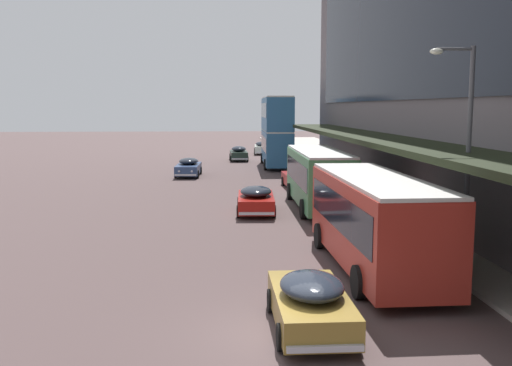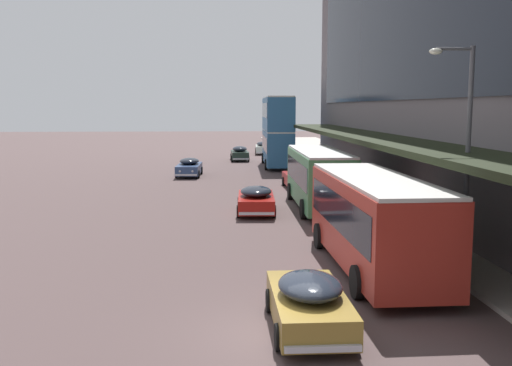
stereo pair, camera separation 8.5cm
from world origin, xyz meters
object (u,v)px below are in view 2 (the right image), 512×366
at_px(sedan_lead_near, 309,302).
at_px(sedan_lead_mid, 263,148).
at_px(transit_bus_kerbside_front, 319,175).
at_px(sedan_trailing_mid, 240,153).
at_px(street_lamp, 463,143).
at_px(sedan_trailing_near, 256,200).
at_px(sedan_oncoming_front, 189,167).
at_px(transit_bus_kerbside_rear, 277,129).
at_px(sedan_far_back, 299,177).
at_px(transit_bus_kerbside_far, 374,217).

height_order(sedan_lead_near, sedan_lead_mid, sedan_lead_mid).
relative_size(sedan_lead_near, sedan_lead_mid, 0.88).
height_order(transit_bus_kerbside_front, sedan_lead_mid, transit_bus_kerbside_front).
height_order(sedan_trailing_mid, street_lamp, street_lamp).
relative_size(sedan_trailing_near, sedan_lead_mid, 0.94).
relative_size(sedan_lead_near, sedan_oncoming_front, 0.89).
xyz_separation_m(transit_bus_kerbside_rear, sedan_trailing_mid, (-3.32, 6.32, -2.75)).
bearing_deg(sedan_lead_mid, street_lamp, -86.86).
distance_m(sedan_oncoming_front, sedan_far_back, 11.05).
height_order(transit_bus_kerbside_rear, sedan_far_back, transit_bus_kerbside_rear).
relative_size(transit_bus_kerbside_rear, sedan_lead_mid, 2.08).
bearing_deg(transit_bus_kerbside_rear, transit_bus_kerbside_front, -90.00).
xyz_separation_m(sedan_oncoming_front, street_lamp, (10.38, -28.27, 3.66)).
distance_m(transit_bus_kerbside_front, sedan_trailing_near, 3.88).
height_order(transit_bus_kerbside_rear, sedan_trailing_mid, transit_bus_kerbside_rear).
bearing_deg(transit_bus_kerbside_far, transit_bus_kerbside_front, 89.00).
bearing_deg(transit_bus_kerbside_front, sedan_lead_near, -100.70).
xyz_separation_m(sedan_lead_mid, street_lamp, (2.73, -49.80, 3.65)).
height_order(transit_bus_kerbside_rear, street_lamp, street_lamp).
relative_size(sedan_trailing_near, sedan_far_back, 0.93).
height_order(sedan_lead_near, sedan_trailing_mid, sedan_trailing_mid).
height_order(sedan_trailing_near, sedan_far_back, sedan_far_back).
bearing_deg(sedan_lead_near, sedan_trailing_mid, 90.11).
relative_size(transit_bus_kerbside_front, sedan_lead_mid, 1.94).
bearing_deg(sedan_lead_near, street_lamp, 37.60).
height_order(transit_bus_kerbside_front, street_lamp, street_lamp).
relative_size(transit_bus_kerbside_rear, sedan_oncoming_front, 2.11).
relative_size(sedan_lead_near, street_lamp, 0.58).
bearing_deg(transit_bus_kerbside_rear, street_lamp, -85.97).
height_order(sedan_oncoming_front, sedan_far_back, sedan_far_back).
xyz_separation_m(transit_bus_kerbside_front, sedan_far_back, (0.05, 7.87, -1.08)).
relative_size(transit_bus_kerbside_front, sedan_far_back, 1.93).
height_order(transit_bus_kerbside_far, sedan_trailing_mid, transit_bus_kerbside_far).
height_order(sedan_lead_near, street_lamp, street_lamp).
bearing_deg(sedan_lead_near, sedan_far_back, 82.52).
bearing_deg(transit_bus_kerbside_front, sedan_trailing_near, -162.33).
bearing_deg(transit_bus_kerbside_far, sedan_trailing_mid, 94.36).
xyz_separation_m(transit_bus_kerbside_front, sedan_trailing_mid, (-3.32, 28.84, -1.10)).
xyz_separation_m(transit_bus_kerbside_far, street_lamp, (2.69, -0.72, 2.54)).
bearing_deg(street_lamp, sedan_lead_near, -142.40).
bearing_deg(street_lamp, sedan_far_back, 96.73).
distance_m(sedan_lead_near, sedan_trailing_mid, 45.96).
relative_size(transit_bus_kerbside_front, sedan_trailing_mid, 2.08).
bearing_deg(street_lamp, sedan_trailing_near, 117.41).
bearing_deg(sedan_trailing_mid, sedan_trailing_near, -90.41).
bearing_deg(sedan_trailing_near, street_lamp, -62.59).
relative_size(transit_bus_kerbside_rear, sedan_lead_near, 2.37).
relative_size(transit_bus_kerbside_rear, sedan_trailing_mid, 2.23).
bearing_deg(sedan_far_back, sedan_trailing_mid, 99.12).
xyz_separation_m(sedan_lead_mid, sedan_far_back, (0.30, -29.21, 0.02)).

